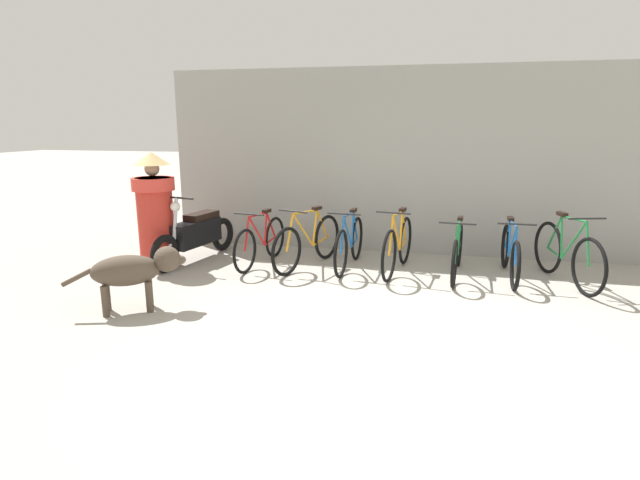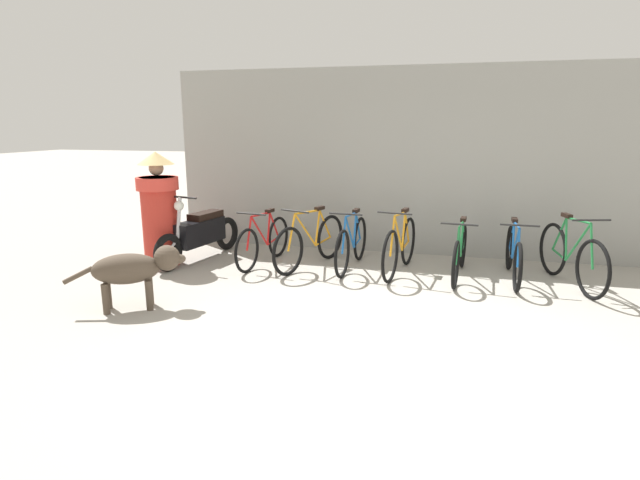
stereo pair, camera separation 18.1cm
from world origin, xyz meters
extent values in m
plane|color=#9E998E|center=(0.00, 0.00, 0.00)|extent=(60.00, 60.00, 0.00)
cube|color=gray|center=(0.00, 3.54, 1.44)|extent=(7.81, 0.20, 2.88)
torus|color=black|center=(-2.12, 1.80, 0.31)|extent=(0.13, 0.63, 0.63)
torus|color=black|center=(-1.99, 2.74, 0.31)|extent=(0.13, 0.63, 0.63)
cylinder|color=red|center=(-2.07, 2.16, 0.52)|extent=(0.09, 0.47, 0.52)
cylinder|color=red|center=(-2.03, 2.43, 0.50)|extent=(0.04, 0.13, 0.48)
cylinder|color=red|center=(-2.07, 2.21, 0.75)|extent=(0.10, 0.55, 0.06)
cylinder|color=red|center=(-2.02, 2.56, 0.29)|extent=(0.08, 0.36, 0.07)
cylinder|color=red|center=(-2.01, 2.61, 0.52)|extent=(0.07, 0.29, 0.44)
cylinder|color=red|center=(-2.11, 1.87, 0.54)|extent=(0.05, 0.17, 0.46)
cube|color=black|center=(-2.03, 2.48, 0.77)|extent=(0.09, 0.19, 0.05)
cylinder|color=black|center=(-2.10, 1.94, 0.81)|extent=(0.46, 0.09, 0.02)
torus|color=black|center=(-1.53, 1.82, 0.34)|extent=(0.27, 0.65, 0.68)
torus|color=black|center=(-1.18, 2.82, 0.34)|extent=(0.27, 0.65, 0.68)
cylinder|color=orange|center=(-1.39, 2.20, 0.56)|extent=(0.20, 0.50, 0.56)
cylinder|color=orange|center=(-1.29, 2.49, 0.54)|extent=(0.07, 0.13, 0.51)
cylinder|color=orange|center=(-1.38, 2.25, 0.81)|extent=(0.23, 0.58, 0.06)
cylinder|color=orange|center=(-1.25, 2.63, 0.31)|extent=(0.16, 0.39, 0.08)
cylinder|color=orange|center=(-1.23, 2.68, 0.57)|extent=(0.13, 0.31, 0.47)
cylinder|color=orange|center=(-1.50, 1.89, 0.58)|extent=(0.09, 0.18, 0.50)
cube|color=black|center=(-1.28, 2.54, 0.82)|extent=(0.13, 0.19, 0.05)
cylinder|color=black|center=(-1.48, 1.97, 0.87)|extent=(0.44, 0.17, 0.02)
torus|color=black|center=(-0.80, 1.90, 0.33)|extent=(0.09, 0.66, 0.66)
torus|color=black|center=(-0.73, 2.86, 0.33)|extent=(0.09, 0.66, 0.66)
cylinder|color=#1959A5|center=(-0.77, 2.27, 0.54)|extent=(0.06, 0.48, 0.54)
cylinder|color=#1959A5|center=(-0.75, 2.55, 0.53)|extent=(0.04, 0.13, 0.50)
cylinder|color=#1959A5|center=(-0.77, 2.32, 0.79)|extent=(0.07, 0.56, 0.06)
cylinder|color=#1959A5|center=(-0.74, 2.68, 0.30)|extent=(0.06, 0.37, 0.08)
cylinder|color=#1959A5|center=(-0.74, 2.73, 0.55)|extent=(0.05, 0.29, 0.46)
cylinder|color=#1959A5|center=(-0.80, 1.97, 0.57)|extent=(0.04, 0.17, 0.48)
cube|color=black|center=(-0.75, 2.60, 0.80)|extent=(0.08, 0.18, 0.05)
cylinder|color=black|center=(-0.79, 2.04, 0.84)|extent=(0.46, 0.06, 0.02)
torus|color=black|center=(-0.16, 1.85, 0.35)|extent=(0.16, 0.69, 0.70)
torus|color=black|center=(0.00, 2.79, 0.35)|extent=(0.16, 0.69, 0.70)
cylinder|color=orange|center=(-0.09, 2.21, 0.58)|extent=(0.11, 0.47, 0.58)
cylinder|color=orange|center=(-0.05, 2.48, 0.56)|extent=(0.05, 0.13, 0.53)
cylinder|color=orange|center=(-0.09, 2.26, 0.84)|extent=(0.12, 0.55, 0.06)
cylinder|color=orange|center=(-0.03, 2.61, 0.32)|extent=(0.09, 0.36, 0.08)
cylinder|color=orange|center=(-0.02, 2.66, 0.58)|extent=(0.08, 0.29, 0.48)
cylinder|color=orange|center=(-0.14, 1.92, 0.60)|extent=(0.06, 0.17, 0.51)
cube|color=black|center=(-0.04, 2.53, 0.85)|extent=(0.10, 0.19, 0.05)
cylinder|color=black|center=(-0.13, 1.99, 0.89)|extent=(0.46, 0.10, 0.02)
torus|color=black|center=(0.66, 1.80, 0.31)|extent=(0.11, 0.62, 0.62)
torus|color=black|center=(0.78, 2.83, 0.31)|extent=(0.11, 0.62, 0.62)
cylinder|color=#1E7238|center=(0.71, 2.20, 0.51)|extent=(0.08, 0.52, 0.51)
cylinder|color=#1E7238|center=(0.74, 2.50, 0.49)|extent=(0.04, 0.13, 0.47)
cylinder|color=#1E7238|center=(0.71, 2.25, 0.74)|extent=(0.09, 0.60, 0.06)
cylinder|color=#1E7238|center=(0.76, 2.64, 0.29)|extent=(0.07, 0.40, 0.07)
cylinder|color=#1E7238|center=(0.76, 2.69, 0.52)|extent=(0.06, 0.31, 0.43)
cylinder|color=#1E7238|center=(0.67, 1.87, 0.53)|extent=(0.05, 0.19, 0.46)
cube|color=black|center=(0.75, 2.55, 0.75)|extent=(0.09, 0.19, 0.05)
cylinder|color=black|center=(0.68, 1.95, 0.80)|extent=(0.46, 0.07, 0.02)
torus|color=black|center=(1.40, 1.86, 0.31)|extent=(0.06, 0.63, 0.63)
torus|color=black|center=(1.41, 2.89, 0.31)|extent=(0.06, 0.63, 0.63)
cylinder|color=#1959A5|center=(1.40, 2.26, 0.52)|extent=(0.04, 0.51, 0.52)
cylinder|color=#1959A5|center=(1.41, 2.56, 0.50)|extent=(0.03, 0.13, 0.47)
cylinder|color=#1959A5|center=(1.40, 2.31, 0.75)|extent=(0.04, 0.60, 0.06)
cylinder|color=#1959A5|center=(1.41, 2.70, 0.29)|extent=(0.03, 0.39, 0.07)
cylinder|color=#1959A5|center=(1.41, 2.75, 0.52)|extent=(0.03, 0.31, 0.44)
cylinder|color=#1959A5|center=(1.40, 1.94, 0.54)|extent=(0.03, 0.18, 0.46)
cube|color=black|center=(1.41, 2.61, 0.76)|extent=(0.07, 0.18, 0.05)
cylinder|color=black|center=(1.40, 2.01, 0.81)|extent=(0.46, 0.03, 0.02)
torus|color=black|center=(2.21, 1.81, 0.36)|extent=(0.24, 0.70, 0.72)
torus|color=black|center=(1.95, 2.75, 0.36)|extent=(0.24, 0.70, 0.72)
cylinder|color=#1E7238|center=(2.11, 2.18, 0.59)|extent=(0.16, 0.48, 0.59)
cylinder|color=#1E7238|center=(2.03, 2.45, 0.57)|extent=(0.06, 0.13, 0.54)
cylinder|color=#1E7238|center=(2.10, 2.23, 0.86)|extent=(0.18, 0.55, 0.06)
cylinder|color=#1E7238|center=(2.00, 2.58, 0.33)|extent=(0.13, 0.36, 0.08)
cylinder|color=#1E7238|center=(1.98, 2.63, 0.60)|extent=(0.11, 0.29, 0.50)
cylinder|color=#1E7238|center=(2.19, 1.88, 0.62)|extent=(0.07, 0.17, 0.53)
cube|color=black|center=(2.02, 2.50, 0.87)|extent=(0.12, 0.19, 0.05)
cylinder|color=black|center=(2.17, 1.96, 0.92)|extent=(0.45, 0.15, 0.02)
torus|color=black|center=(-3.22, 1.59, 0.27)|extent=(0.20, 0.55, 0.54)
torus|color=black|center=(-2.95, 2.95, 0.27)|extent=(0.20, 0.55, 0.54)
cube|color=black|center=(-3.08, 2.27, 0.43)|extent=(0.45, 0.96, 0.36)
cube|color=black|center=(-3.05, 2.43, 0.66)|extent=(0.35, 0.63, 0.10)
cylinder|color=silver|center=(-3.17, 1.85, 0.72)|extent=(0.08, 0.16, 0.59)
cylinder|color=silver|center=(-3.20, 1.69, 0.35)|extent=(0.08, 0.24, 0.19)
cylinder|color=black|center=(-3.16, 1.90, 1.01)|extent=(0.57, 0.14, 0.03)
sphere|color=silver|center=(-3.16, 1.86, 0.89)|extent=(0.16, 0.16, 0.14)
ellipsoid|color=#4C3F33|center=(-2.86, 0.16, 0.47)|extent=(0.79, 0.66, 0.34)
cylinder|color=#4C3F33|center=(-2.72, 0.35, 0.17)|extent=(0.10, 0.10, 0.34)
cylinder|color=#4C3F33|center=(-2.62, 0.19, 0.17)|extent=(0.10, 0.10, 0.34)
cylinder|color=#4C3F33|center=(-3.10, 0.13, 0.17)|extent=(0.10, 0.10, 0.34)
cylinder|color=#4C3F33|center=(-3.01, -0.03, 0.17)|extent=(0.10, 0.10, 0.34)
sphere|color=#4C3F33|center=(-2.48, 0.38, 0.56)|extent=(0.39, 0.39, 0.29)
ellipsoid|color=#4C3F33|center=(-2.38, 0.44, 0.54)|extent=(0.19, 0.18, 0.11)
cylinder|color=#4C3F33|center=(-3.28, -0.09, 0.43)|extent=(0.30, 0.20, 0.18)
cylinder|color=#B72D23|center=(-3.50, 1.90, 0.64)|extent=(0.71, 0.71, 1.28)
cylinder|color=#D63C32|center=(-3.50, 1.90, 1.19)|extent=(0.83, 0.83, 0.18)
sphere|color=tan|center=(-3.50, 1.90, 1.41)|extent=(0.29, 0.29, 0.20)
cone|color=tan|center=(-3.50, 1.90, 1.55)|extent=(0.73, 0.73, 0.18)
camera|label=1|loc=(0.33, -4.45, 2.02)|focal=28.00mm
camera|label=2|loc=(0.51, -4.41, 2.02)|focal=28.00mm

